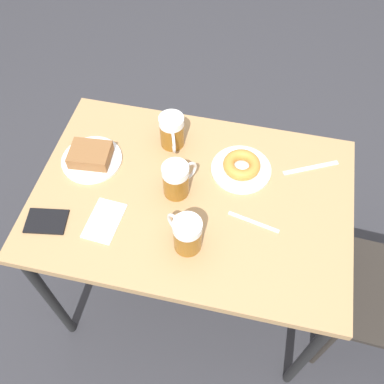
{
  "coord_description": "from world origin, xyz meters",
  "views": [
    {
      "loc": [
        0.76,
        0.17,
        1.91
      ],
      "look_at": [
        0.0,
        0.0,
        0.78
      ],
      "focal_mm": 40.0,
      "sensor_mm": 36.0,
      "label": 1
    }
  ],
  "objects_px": {
    "fork": "(253,222)",
    "beer_mug_right": "(172,131)",
    "knife": "(311,168)",
    "plate_with_cake": "(91,157)",
    "beer_mug_left": "(187,234)",
    "passport_near_edge": "(46,221)",
    "beer_mug_center": "(177,179)",
    "plate_with_donut": "(241,167)",
    "napkin_folded": "(104,221)"
  },
  "relations": [
    {
      "from": "napkin_folded",
      "to": "passport_near_edge",
      "type": "bearing_deg",
      "value": -76.6
    },
    {
      "from": "beer_mug_left",
      "to": "beer_mug_right",
      "type": "relative_size",
      "value": 0.99
    },
    {
      "from": "beer_mug_center",
      "to": "beer_mug_right",
      "type": "xyz_separation_m",
      "value": [
        -0.19,
        -0.06,
        0.0
      ]
    },
    {
      "from": "plate_with_donut",
      "to": "beer_mug_left",
      "type": "bearing_deg",
      "value": -20.17
    },
    {
      "from": "plate_with_cake",
      "to": "passport_near_edge",
      "type": "bearing_deg",
      "value": -11.46
    },
    {
      "from": "plate_with_cake",
      "to": "beer_mug_left",
      "type": "distance_m",
      "value": 0.46
    },
    {
      "from": "passport_near_edge",
      "to": "beer_mug_left",
      "type": "bearing_deg",
      "value": 92.46
    },
    {
      "from": "plate_with_cake",
      "to": "beer_mug_center",
      "type": "distance_m",
      "value": 0.33
    },
    {
      "from": "fork",
      "to": "beer_mug_right",
      "type": "bearing_deg",
      "value": -128.61
    },
    {
      "from": "napkin_folded",
      "to": "knife",
      "type": "relative_size",
      "value": 0.85
    },
    {
      "from": "beer_mug_right",
      "to": "passport_near_edge",
      "type": "bearing_deg",
      "value": -37.53
    },
    {
      "from": "beer_mug_center",
      "to": "napkin_folded",
      "type": "xyz_separation_m",
      "value": [
        0.16,
        -0.19,
        -0.06
      ]
    },
    {
      "from": "plate_with_donut",
      "to": "beer_mug_right",
      "type": "height_order",
      "value": "beer_mug_right"
    },
    {
      "from": "knife",
      "to": "beer_mug_right",
      "type": "bearing_deg",
      "value": -90.53
    },
    {
      "from": "beer_mug_right",
      "to": "plate_with_donut",
      "type": "bearing_deg",
      "value": 75.76
    },
    {
      "from": "napkin_folded",
      "to": "knife",
      "type": "distance_m",
      "value": 0.71
    },
    {
      "from": "knife",
      "to": "napkin_folded",
      "type": "bearing_deg",
      "value": -60.26
    },
    {
      "from": "plate_with_cake",
      "to": "plate_with_donut",
      "type": "bearing_deg",
      "value": 97.9
    },
    {
      "from": "fork",
      "to": "passport_near_edge",
      "type": "bearing_deg",
      "value": -77.58
    },
    {
      "from": "knife",
      "to": "passport_near_edge",
      "type": "height_order",
      "value": "passport_near_edge"
    },
    {
      "from": "plate_with_donut",
      "to": "fork",
      "type": "distance_m",
      "value": 0.21
    },
    {
      "from": "fork",
      "to": "beer_mug_center",
      "type": "bearing_deg",
      "value": -103.94
    },
    {
      "from": "beer_mug_right",
      "to": "napkin_folded",
      "type": "relative_size",
      "value": 0.81
    },
    {
      "from": "beer_mug_left",
      "to": "passport_near_edge",
      "type": "relative_size",
      "value": 0.91
    },
    {
      "from": "plate_with_cake",
      "to": "knife",
      "type": "relative_size",
      "value": 1.12
    },
    {
      "from": "beer_mug_center",
      "to": "beer_mug_right",
      "type": "bearing_deg",
      "value": -161.86
    },
    {
      "from": "napkin_folded",
      "to": "beer_mug_right",
      "type": "bearing_deg",
      "value": 159.88
    },
    {
      "from": "plate_with_cake",
      "to": "napkin_folded",
      "type": "relative_size",
      "value": 1.32
    },
    {
      "from": "fork",
      "to": "passport_near_edge",
      "type": "xyz_separation_m",
      "value": [
        0.14,
        -0.63,
        0.0
      ]
    },
    {
      "from": "plate_with_donut",
      "to": "beer_mug_left",
      "type": "distance_m",
      "value": 0.34
    },
    {
      "from": "beer_mug_center",
      "to": "beer_mug_right",
      "type": "distance_m",
      "value": 0.21
    },
    {
      "from": "beer_mug_left",
      "to": "napkin_folded",
      "type": "bearing_deg",
      "value": -94.8
    },
    {
      "from": "napkin_folded",
      "to": "passport_near_edge",
      "type": "height_order",
      "value": "passport_near_edge"
    },
    {
      "from": "beer_mug_left",
      "to": "knife",
      "type": "xyz_separation_m",
      "value": [
        -0.38,
        0.35,
        -0.06
      ]
    },
    {
      "from": "beer_mug_center",
      "to": "beer_mug_left",
      "type": "bearing_deg",
      "value": 22.31
    },
    {
      "from": "beer_mug_center",
      "to": "beer_mug_right",
      "type": "height_order",
      "value": "same"
    },
    {
      "from": "plate_with_cake",
      "to": "knife",
      "type": "xyz_separation_m",
      "value": [
        -0.13,
        0.74,
        -0.02
      ]
    },
    {
      "from": "plate_with_cake",
      "to": "beer_mug_left",
      "type": "relative_size",
      "value": 1.65
    },
    {
      "from": "plate_with_cake",
      "to": "passport_near_edge",
      "type": "relative_size",
      "value": 1.5
    },
    {
      "from": "beer_mug_center",
      "to": "fork",
      "type": "relative_size",
      "value": 0.76
    },
    {
      "from": "napkin_folded",
      "to": "passport_near_edge",
      "type": "xyz_separation_m",
      "value": [
        0.04,
        -0.18,
        0.0
      ]
    },
    {
      "from": "beer_mug_left",
      "to": "knife",
      "type": "height_order",
      "value": "beer_mug_left"
    },
    {
      "from": "beer_mug_center",
      "to": "knife",
      "type": "height_order",
      "value": "beer_mug_center"
    },
    {
      "from": "plate_with_donut",
      "to": "fork",
      "type": "xyz_separation_m",
      "value": [
        0.2,
        0.07,
        -0.02
      ]
    },
    {
      "from": "beer_mug_left",
      "to": "napkin_folded",
      "type": "distance_m",
      "value": 0.28
    },
    {
      "from": "plate_with_cake",
      "to": "knife",
      "type": "bearing_deg",
      "value": 100.03
    },
    {
      "from": "napkin_folded",
      "to": "knife",
      "type": "height_order",
      "value": "napkin_folded"
    },
    {
      "from": "beer_mug_center",
      "to": "fork",
      "type": "xyz_separation_m",
      "value": [
        0.06,
        0.26,
        -0.06
      ]
    },
    {
      "from": "beer_mug_left",
      "to": "passport_near_edge",
      "type": "height_order",
      "value": "beer_mug_left"
    },
    {
      "from": "plate_with_donut",
      "to": "beer_mug_center",
      "type": "height_order",
      "value": "beer_mug_center"
    }
  ]
}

